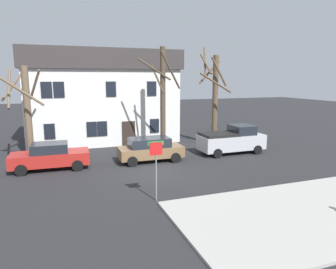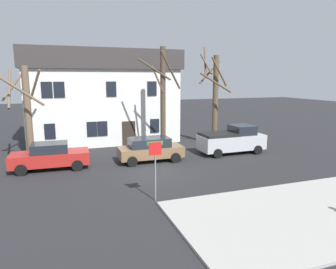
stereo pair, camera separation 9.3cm
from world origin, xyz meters
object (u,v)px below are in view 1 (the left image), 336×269
(car_red_sedan, at_px, (50,156))
(building_main, at_px, (102,96))
(pickup_truck_silver, at_px, (232,140))
(bicycle_leaning, at_px, (73,157))
(tree_bare_mid, at_px, (163,98))
(street_sign_pole, at_px, (156,160))
(car_brown_wagon, at_px, (150,149))
(tree_bare_near, at_px, (26,110))
(tree_bare_far, at_px, (214,95))

(car_red_sedan, bearing_deg, building_main, 62.16)
(pickup_truck_silver, bearing_deg, building_main, 134.74)
(pickup_truck_silver, relative_size, bicycle_leaning, 2.86)
(tree_bare_mid, distance_m, street_sign_pole, 9.79)
(car_brown_wagon, relative_size, street_sign_pole, 1.55)
(tree_bare_near, bearing_deg, car_red_sedan, -61.61)
(tree_bare_far, relative_size, street_sign_pole, 2.92)
(building_main, bearing_deg, tree_bare_near, -134.58)
(tree_bare_far, bearing_deg, tree_bare_near, -177.86)
(tree_bare_near, distance_m, street_sign_pole, 11.48)
(tree_bare_mid, distance_m, tree_bare_far, 5.17)
(tree_bare_mid, height_order, street_sign_pole, tree_bare_mid)
(tree_bare_near, distance_m, tree_bare_mid, 9.51)
(car_red_sedan, bearing_deg, street_sign_pole, -56.22)
(pickup_truck_silver, bearing_deg, bicycle_leaning, 172.82)
(tree_bare_near, height_order, street_sign_pole, tree_bare_near)
(tree_bare_near, relative_size, street_sign_pole, 2.28)
(building_main, distance_m, bicycle_leaning, 8.61)
(car_brown_wagon, bearing_deg, tree_bare_far, 26.91)
(street_sign_pole, height_order, bicycle_leaning, street_sign_pole)
(tree_bare_mid, bearing_deg, tree_bare_near, 175.85)
(tree_bare_near, bearing_deg, tree_bare_far, 2.14)
(tree_bare_far, bearing_deg, building_main, 148.06)
(pickup_truck_silver, distance_m, street_sign_pole, 10.83)
(tree_bare_far, relative_size, bicycle_leaning, 4.73)
(tree_bare_mid, relative_size, street_sign_pole, 2.80)
(car_red_sedan, height_order, car_brown_wagon, car_red_sedan)
(building_main, distance_m, tree_bare_near, 8.34)
(building_main, bearing_deg, bicycle_leaning, -113.11)
(building_main, relative_size, bicycle_leaning, 7.54)
(tree_bare_mid, xyz_separation_m, car_brown_wagon, (-1.65, -2.16, -3.35))
(tree_bare_far, bearing_deg, pickup_truck_silver, -92.20)
(building_main, height_order, tree_bare_near, building_main)
(street_sign_pole, distance_m, bicycle_leaning, 9.16)
(building_main, xyz_separation_m, tree_bare_near, (-5.84, -5.93, -0.53))
(car_red_sedan, height_order, street_sign_pole, street_sign_pole)
(tree_bare_mid, bearing_deg, building_main, 118.71)
(bicycle_leaning, bearing_deg, tree_bare_far, 8.53)
(tree_bare_near, distance_m, pickup_truck_silver, 14.82)
(building_main, bearing_deg, pickup_truck_silver, -45.26)
(car_brown_wagon, bearing_deg, building_main, 102.68)
(bicycle_leaning, bearing_deg, car_red_sedan, -137.04)
(tree_bare_mid, distance_m, car_brown_wagon, 4.31)
(street_sign_pole, bearing_deg, pickup_truck_silver, 40.01)
(tree_bare_near, xyz_separation_m, car_brown_wagon, (7.81, -2.84, -2.71))
(tree_bare_far, bearing_deg, car_red_sedan, -166.78)
(pickup_truck_silver, bearing_deg, tree_bare_near, 169.48)
(tree_bare_mid, xyz_separation_m, car_red_sedan, (-8.09, -1.85, -3.37))
(tree_bare_mid, relative_size, pickup_truck_silver, 1.59)
(building_main, relative_size, tree_bare_mid, 1.66)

